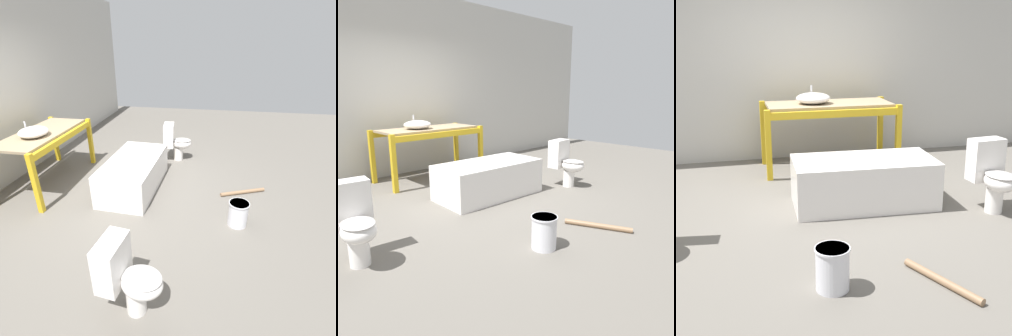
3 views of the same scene
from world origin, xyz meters
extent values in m
plane|color=#666059|center=(0.00, 0.00, 0.00)|extent=(12.00, 12.00, 0.00)
cube|color=beige|center=(0.00, 2.04, 1.60)|extent=(10.80, 0.08, 3.20)
cube|color=gold|center=(-0.55, 0.98, 0.44)|extent=(0.07, 0.07, 0.88)
cube|color=gold|center=(1.13, 0.98, 0.44)|extent=(0.07, 0.07, 0.88)
cube|color=gold|center=(-0.55, 1.73, 0.44)|extent=(0.07, 0.07, 0.88)
cube|color=gold|center=(1.13, 1.73, 0.44)|extent=(0.07, 0.07, 0.88)
cube|color=gold|center=(0.29, 0.98, 0.80)|extent=(1.69, 0.06, 0.09)
cube|color=gold|center=(0.29, 1.73, 0.80)|extent=(1.69, 0.06, 0.09)
cube|color=#998466|center=(0.29, 1.36, 0.86)|extent=(1.62, 0.67, 0.04)
ellipsoid|color=white|center=(0.08, 1.33, 0.95)|extent=(0.45, 0.41, 0.14)
cylinder|color=silver|center=(0.08, 1.44, 1.06)|extent=(0.02, 0.02, 0.08)
cube|color=white|center=(0.34, -0.11, 0.25)|extent=(1.52, 0.82, 0.50)
cube|color=beige|center=(0.34, -0.11, 0.40)|extent=(1.44, 0.74, 0.21)
cylinder|color=white|center=(1.57, -0.65, 0.13)|extent=(0.18, 0.18, 0.26)
ellipsoid|color=white|center=(1.58, -0.72, 0.35)|extent=(0.32, 0.39, 0.20)
ellipsoid|color=beige|center=(1.58, -0.72, 0.42)|extent=(0.31, 0.37, 0.03)
cube|color=white|center=(1.55, -0.46, 0.51)|extent=(0.38, 0.22, 0.44)
cylinder|color=silver|center=(-0.37, -1.70, 0.16)|extent=(0.24, 0.24, 0.33)
cylinder|color=silver|center=(-0.37, -1.70, 0.32)|extent=(0.26, 0.26, 0.02)
cylinder|color=#8C6B4C|center=(0.43, -1.83, 0.03)|extent=(0.34, 0.70, 0.06)
camera|label=1|loc=(-3.25, -1.29, 2.16)|focal=28.00mm
camera|label=2|loc=(-2.71, -3.51, 1.52)|focal=35.00mm
camera|label=3|loc=(-1.03, -4.63, 1.82)|focal=50.00mm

